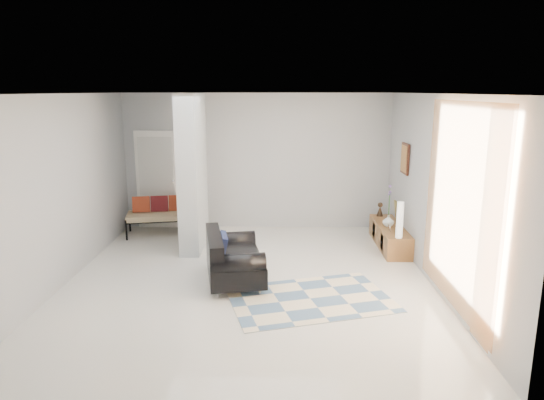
{
  "coord_description": "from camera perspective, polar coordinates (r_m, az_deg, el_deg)",
  "views": [
    {
      "loc": [
        0.46,
        -6.97,
        2.84
      ],
      "look_at": [
        0.35,
        0.6,
        1.13
      ],
      "focal_mm": 32.0,
      "sensor_mm": 36.0,
      "label": 1
    }
  ],
  "objects": [
    {
      "name": "media_console",
      "position": [
        9.29,
        13.67,
        -4.1
      ],
      "size": [
        0.45,
        1.71,
        0.8
      ],
      "color": "brown",
      "rests_on": "floor"
    },
    {
      "name": "loveseat",
      "position": [
        7.38,
        -4.85,
        -6.89
      ],
      "size": [
        1.03,
        1.49,
        0.76
      ],
      "rotation": [
        0.0,
        0.0,
        0.19
      ],
      "color": "silver",
      "rests_on": "floor"
    },
    {
      "name": "cylinder_lamp",
      "position": [
        8.45,
        14.8,
        -2.27
      ],
      "size": [
        0.11,
        0.11,
        0.62
      ],
      "primitive_type": "cylinder",
      "color": "white",
      "rests_on": "media_console"
    },
    {
      "name": "wall_left",
      "position": [
        7.81,
        -23.45,
        1.05
      ],
      "size": [
        0.0,
        6.0,
        6.0
      ],
      "primitive_type": "plane",
      "rotation": [
        1.57,
        0.0,
        1.57
      ],
      "color": "#AEB0B2",
      "rests_on": "ground"
    },
    {
      "name": "floor",
      "position": [
        7.54,
        -2.75,
        -9.41
      ],
      "size": [
        6.0,
        6.0,
        0.0
      ],
      "primitive_type": "plane",
      "color": "silver",
      "rests_on": "ground"
    },
    {
      "name": "daybed",
      "position": [
        10.02,
        -12.48,
        -1.52
      ],
      "size": [
        1.65,
        0.94,
        0.77
      ],
      "rotation": [
        0.0,
        0.0,
        0.19
      ],
      "color": "black",
      "rests_on": "floor"
    },
    {
      "name": "wall_back",
      "position": [
        10.08,
        -1.77,
        4.53
      ],
      "size": [
        6.0,
        0.0,
        6.0
      ],
      "primitive_type": "plane",
      "rotation": [
        1.57,
        0.0,
        0.0
      ],
      "color": "#AEB0B2",
      "rests_on": "ground"
    },
    {
      "name": "vase",
      "position": [
        9.16,
        13.52,
        -2.38
      ],
      "size": [
        0.23,
        0.23,
        0.21
      ],
      "primitive_type": "imported",
      "rotation": [
        0.0,
        0.0,
        0.13
      ],
      "color": "white",
      "rests_on": "media_console"
    },
    {
      "name": "wall_right",
      "position": [
        7.47,
        18.68,
        0.95
      ],
      "size": [
        0.0,
        6.0,
        6.0
      ],
      "primitive_type": "plane",
      "rotation": [
        1.57,
        0.0,
        -1.57
      ],
      "color": "#AEB0B2",
      "rests_on": "ground"
    },
    {
      "name": "ceiling",
      "position": [
        6.98,
        -3.0,
        12.39
      ],
      "size": [
        6.0,
        6.0,
        0.0
      ],
      "primitive_type": "plane",
      "rotation": [
        3.14,
        0.0,
        0.0
      ],
      "color": "white",
      "rests_on": "wall_back"
    },
    {
      "name": "curtain",
      "position": [
        6.37,
        21.11,
        -0.73
      ],
      "size": [
        0.0,
        2.55,
        2.55
      ],
      "primitive_type": "plane",
      "rotation": [
        1.57,
        0.0,
        1.57
      ],
      "color": "#F39440",
      "rests_on": "wall_right"
    },
    {
      "name": "partition_column",
      "position": [
        8.83,
        -9.35,
        3.18
      ],
      "size": [
        0.35,
        1.2,
        2.8
      ],
      "primitive_type": "cube",
      "color": "#B2B8BA",
      "rests_on": "floor"
    },
    {
      "name": "area_rug",
      "position": [
        6.91,
        4.51,
        -11.51
      ],
      "size": [
        2.5,
        2.0,
        0.01
      ],
      "primitive_type": "cube",
      "rotation": [
        0.0,
        0.0,
        0.28
      ],
      "color": "beige",
      "rests_on": "floor"
    },
    {
      "name": "wall_front",
      "position": [
        4.25,
        -5.49,
        -7.17
      ],
      "size": [
        6.0,
        0.0,
        6.0
      ],
      "primitive_type": "plane",
      "rotation": [
        -1.57,
        0.0,
        0.0
      ],
      "color": "#AEB0B2",
      "rests_on": "ground"
    },
    {
      "name": "wall_art",
      "position": [
        9.03,
        15.39,
        4.72
      ],
      "size": [
        0.04,
        0.45,
        0.55
      ],
      "primitive_type": "cube",
      "color": "#3E1B10",
      "rests_on": "wall_right"
    },
    {
      "name": "hallway_door",
      "position": [
        10.41,
        -13.39,
        2.33
      ],
      "size": [
        0.85,
        0.06,
        2.04
      ],
      "primitive_type": "cube",
      "color": "white",
      "rests_on": "floor"
    },
    {
      "name": "bronze_figurine",
      "position": [
        9.86,
        12.6,
        -1.07
      ],
      "size": [
        0.14,
        0.14,
        0.27
      ],
      "primitive_type": null,
      "rotation": [
        0.0,
        0.0,
        -0.05
      ],
      "color": "#322216",
      "rests_on": "media_console"
    }
  ]
}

